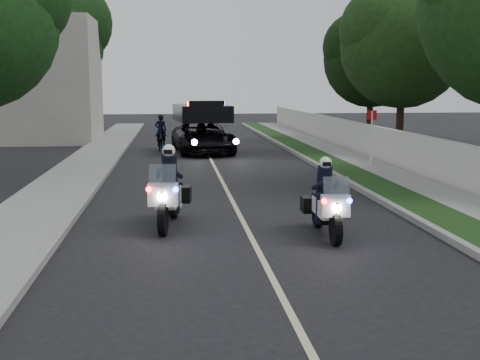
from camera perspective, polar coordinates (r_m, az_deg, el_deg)
The scene contains 18 objects.
ground at distance 11.23m, azimuth 2.45°, elevation -8.04°, with size 120.00×120.00×0.00m, color black.
curb_right at distance 21.64m, azimuth 9.21°, elevation 0.25°, with size 0.20×60.00×0.15m, color gray.
grass_verge at distance 21.84m, azimuth 10.98°, elevation 0.29°, with size 1.20×60.00×0.16m, color #193814.
sidewalk_right at distance 22.26m, azimuth 14.18°, elevation 0.34°, with size 1.40×60.00×0.16m, color gray.
property_wall at distance 22.54m, azimuth 16.63°, elevation 2.06°, with size 0.22×60.00×1.50m, color beige.
curb_left at distance 21.01m, azimuth -12.89°, elevation -0.11°, with size 0.20×60.00×0.15m, color gray.
sidewalk_left at distance 21.17m, azimuth -15.84°, elevation -0.16°, with size 2.00×60.00×0.16m, color gray.
building_far at distance 37.57m, azimuth -19.33°, elevation 8.70°, with size 8.00×6.00×7.00m, color #A8A396.
lane_marking at distance 20.94m, azimuth -1.67°, elevation -0.12°, with size 0.12×50.00×0.01m, color #BFB78C.
police_moto_left at distance 14.48m, azimuth -6.60°, elevation -4.24°, with size 0.78×2.24×1.90m, color silver, non-canonical shape.
police_moto_right at distance 13.62m, azimuth 7.95°, elevation -5.10°, with size 0.71×2.03×1.72m, color silver, non-canonical shape.
police_suv at distance 29.90m, azimuth -3.44°, elevation 2.55°, with size 2.58×5.58×2.71m, color black.
bicycle at distance 31.25m, azimuth -7.34°, elevation 2.76°, with size 0.55×1.58×0.82m, color black.
cyclist at distance 31.25m, azimuth -7.34°, elevation 2.76°, with size 0.58×0.38×1.60m, color black.
sign_post at distance 24.49m, azimuth 12.00°, elevation 0.98°, with size 0.37×0.37×2.37m, color #A50B12, non-canonical shape.
tree_right_d at distance 30.97m, azimuth 14.52°, elevation 2.50°, with size 5.94×5.94×9.89m, color #1F4115, non-canonical shape.
tree_right_e at distance 36.59m, azimuth 11.88°, elevation 3.52°, with size 5.48×5.48×9.13m, color black, non-canonical shape.
tree_left_far at distance 40.57m, azimuth -16.99°, elevation 3.83°, with size 6.81×6.81×11.35m, color #143410, non-canonical shape.
Camera 1 is at (-1.64, -10.62, 3.26)m, focal length 45.96 mm.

